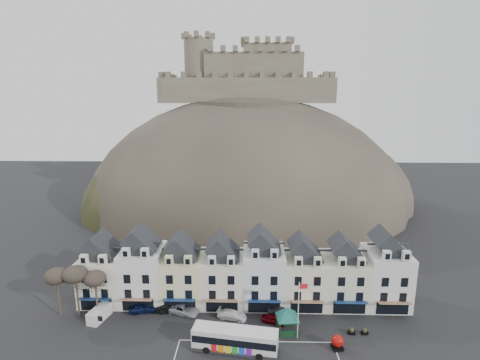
% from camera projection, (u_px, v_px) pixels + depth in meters
% --- Properties ---
extents(coach_bay_markings, '(22.00, 7.50, 0.01)m').
position_uv_depth(coach_bay_markings, '(257.00, 359.00, 49.86)').
color(coach_bay_markings, silver).
rests_on(coach_bay_markings, ground).
extents(townhouse_terrace, '(54.40, 9.35, 11.80)m').
position_uv_depth(townhouse_terrace, '(244.00, 272.00, 63.05)').
color(townhouse_terrace, white).
rests_on(townhouse_terrace, ground).
extents(castle_hill, '(100.00, 76.00, 68.00)m').
position_uv_depth(castle_hill, '(250.00, 208.00, 115.80)').
color(castle_hill, '#352F29').
rests_on(castle_hill, ground).
extents(castle, '(50.20, 22.20, 22.00)m').
position_uv_depth(castle, '(248.00, 75.00, 113.60)').
color(castle, brown).
rests_on(castle, ground).
extents(tree_left_far, '(3.61, 3.61, 8.24)m').
position_uv_depth(tree_left_far, '(56.00, 276.00, 58.06)').
color(tree_left_far, '#352B22').
rests_on(tree_left_far, ground).
extents(tree_left_mid, '(3.78, 3.78, 8.64)m').
position_uv_depth(tree_left_mid, '(75.00, 275.00, 57.92)').
color(tree_left_mid, '#352B22').
rests_on(tree_left_mid, ground).
extents(tree_left_near, '(3.43, 3.43, 7.84)m').
position_uv_depth(tree_left_near, '(95.00, 279.00, 58.00)').
color(tree_left_near, '#352B22').
rests_on(tree_left_near, ground).
extents(bus, '(12.00, 4.48, 3.31)m').
position_uv_depth(bus, '(235.00, 339.00, 51.21)').
color(bus, '#262628').
rests_on(bus, ground).
extents(bus_shelter, '(6.36, 6.36, 4.06)m').
position_uv_depth(bus_shelter, '(288.00, 313.00, 54.97)').
color(bus_shelter, black).
rests_on(bus_shelter, ground).
extents(red_buoy, '(1.69, 1.69, 2.09)m').
position_uv_depth(red_buoy, '(337.00, 342.00, 51.71)').
color(red_buoy, black).
rests_on(red_buoy, ground).
extents(flagpole, '(1.27, 0.22, 8.82)m').
position_uv_depth(flagpole, '(299.00, 306.00, 53.22)').
color(flagpole, silver).
rests_on(flagpole, ground).
extents(white_van, '(2.77, 4.49, 1.91)m').
position_uv_depth(white_van, '(99.00, 314.00, 58.57)').
color(white_van, silver).
rests_on(white_van, ground).
extents(planter_west, '(1.09, 0.74, 1.06)m').
position_uv_depth(planter_west, '(352.00, 331.00, 55.01)').
color(planter_west, black).
rests_on(planter_west, ground).
extents(planter_east, '(1.04, 0.69, 0.98)m').
position_uv_depth(planter_east, '(365.00, 331.00, 54.97)').
color(planter_east, black).
rests_on(planter_east, ground).
extents(car_navy, '(4.85, 2.66, 1.56)m').
position_uv_depth(car_navy, '(144.00, 307.00, 60.59)').
color(car_navy, '#0B1538').
rests_on(car_navy, ground).
extents(car_black, '(4.20, 1.66, 1.36)m').
position_uv_depth(car_black, '(170.00, 308.00, 60.51)').
color(car_black, black).
rests_on(car_black, ground).
extents(car_silver, '(5.75, 4.11, 1.47)m').
position_uv_depth(car_silver, '(183.00, 309.00, 60.18)').
color(car_silver, '#AEB0B6').
rests_on(car_silver, ground).
extents(car_white, '(5.03, 3.02, 1.36)m').
position_uv_depth(car_white, '(232.00, 315.00, 58.79)').
color(car_white, white).
rests_on(car_white, ground).
extents(car_maroon, '(4.12, 2.73, 1.30)m').
position_uv_depth(car_maroon, '(274.00, 319.00, 57.69)').
color(car_maroon, '#61050E').
rests_on(car_maroon, ground).
extents(car_charcoal, '(4.41, 2.91, 1.37)m').
position_uv_depth(car_charcoal, '(280.00, 310.00, 60.08)').
color(car_charcoal, black).
rests_on(car_charcoal, ground).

